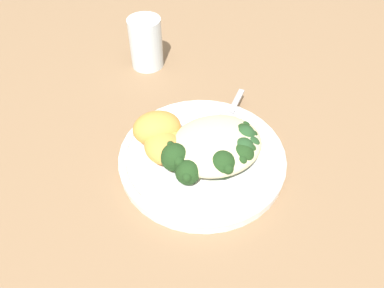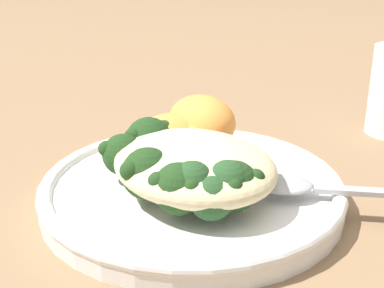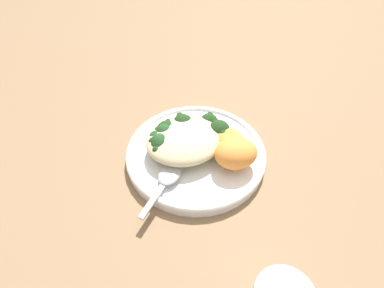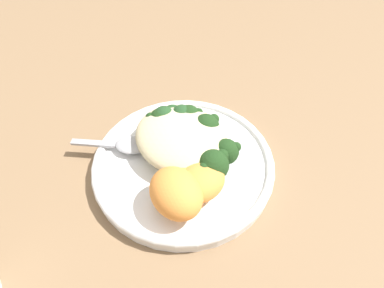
{
  "view_description": "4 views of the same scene",
  "coord_description": "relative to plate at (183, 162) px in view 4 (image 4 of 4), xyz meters",
  "views": [
    {
      "loc": [
        0.16,
        0.32,
        0.42
      ],
      "look_at": [
        0.01,
        -0.0,
        0.04
      ],
      "focal_mm": 35.0,
      "sensor_mm": 36.0,
      "label": 1
    },
    {
      "loc": [
        -0.3,
        0.24,
        0.2
      ],
      "look_at": [
        -0.02,
        0.01,
        0.06
      ],
      "focal_mm": 50.0,
      "sensor_mm": 36.0,
      "label": 2
    },
    {
      "loc": [
        -0.14,
        -0.32,
        0.4
      ],
      "look_at": [
        -0.02,
        -0.01,
        0.05
      ],
      "focal_mm": 28.0,
      "sensor_mm": 36.0,
      "label": 3
    },
    {
      "loc": [
        0.19,
        -0.16,
        0.33
      ],
      "look_at": [
        -0.01,
        0.02,
        0.04
      ],
      "focal_mm": 28.0,
      "sensor_mm": 36.0,
      "label": 4
    }
  ],
  "objects": [
    {
      "name": "broccoli_stalk_3",
      "position": [
        -0.03,
        0.03,
        0.03
      ],
      "size": [
        0.07,
        0.09,
        0.04
      ],
      "rotation": [
        0.0,
        0.0,
        2.14
      ],
      "color": "#9EBC66",
      "rests_on": "plate"
    },
    {
      "name": "kale_tuft",
      "position": [
        -0.05,
        0.02,
        0.03
      ],
      "size": [
        0.05,
        0.06,
        0.04
      ],
      "color": "#234723",
      "rests_on": "plate"
    },
    {
      "name": "sweet_potato_chunk_1",
      "position": [
        0.05,
        -0.05,
        0.03
      ],
      "size": [
        0.08,
        0.07,
        0.05
      ],
      "primitive_type": "ellipsoid",
      "rotation": [
        0.0,
        0.0,
        6.12
      ],
      "color": "orange",
      "rests_on": "plate"
    },
    {
      "name": "broccoli_stalk_1",
      "position": [
        0.03,
        0.03,
        0.02
      ],
      "size": [
        0.07,
        0.09,
        0.03
      ],
      "rotation": [
        0.0,
        0.0,
        0.94
      ],
      "color": "#9EBC66",
      "rests_on": "plate"
    },
    {
      "name": "plate",
      "position": [
        0.0,
        0.0,
        0.0
      ],
      "size": [
        0.24,
        0.24,
        0.02
      ],
      "color": "white",
      "rests_on": "ground_plane"
    },
    {
      "name": "broccoli_stalk_2",
      "position": [
        -0.01,
        0.04,
        0.03
      ],
      "size": [
        0.04,
        0.09,
        0.04
      ],
      "rotation": [
        0.0,
        0.0,
        1.67
      ],
      "color": "#9EBC66",
      "rests_on": "plate"
    },
    {
      "name": "sweet_potato_chunk_2",
      "position": [
        0.05,
        -0.02,
        0.03
      ],
      "size": [
        0.06,
        0.07,
        0.03
      ],
      "primitive_type": "ellipsoid",
      "rotation": [
        0.0,
        0.0,
        4.61
      ],
      "color": "orange",
      "rests_on": "plate"
    },
    {
      "name": "ground_plane",
      "position": [
        0.01,
        0.0,
        -0.01
      ],
      "size": [
        4.0,
        4.0,
        0.0
      ],
      "primitive_type": "plane",
      "color": "#846647"
    },
    {
      "name": "broccoli_stalk_4",
      "position": [
        -0.05,
        0.01,
        0.03
      ],
      "size": [
        0.09,
        0.06,
        0.04
      ],
      "rotation": [
        0.0,
        0.0,
        2.7
      ],
      "color": "#9EBC66",
      "rests_on": "plate"
    },
    {
      "name": "broccoli_stalk_0",
      "position": [
        0.04,
        0.01,
        0.03
      ],
      "size": [
        0.08,
        0.06,
        0.04
      ],
      "rotation": [
        0.0,
        0.0,
        0.51
      ],
      "color": "#9EBC66",
      "rests_on": "plate"
    },
    {
      "name": "sweet_potato_chunk_0",
      "position": [
        0.04,
        -0.04,
        0.03
      ],
      "size": [
        0.06,
        0.07,
        0.03
      ],
      "primitive_type": "ellipsoid",
      "rotation": [
        0.0,
        0.0,
        4.77
      ],
      "color": "orange",
      "rests_on": "plate"
    },
    {
      "name": "quinoa_mound",
      "position": [
        -0.02,
        0.01,
        0.03
      ],
      "size": [
        0.13,
        0.11,
        0.04
      ],
      "primitive_type": "ellipsoid",
      "color": "beige",
      "rests_on": "plate"
    },
    {
      "name": "spoon",
      "position": [
        -0.07,
        -0.04,
        0.01
      ],
      "size": [
        0.09,
        0.09,
        0.01
      ],
      "rotation": [
        0.0,
        0.0,
        3.89
      ],
      "color": "#A3A3A8",
      "rests_on": "plate"
    }
  ]
}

